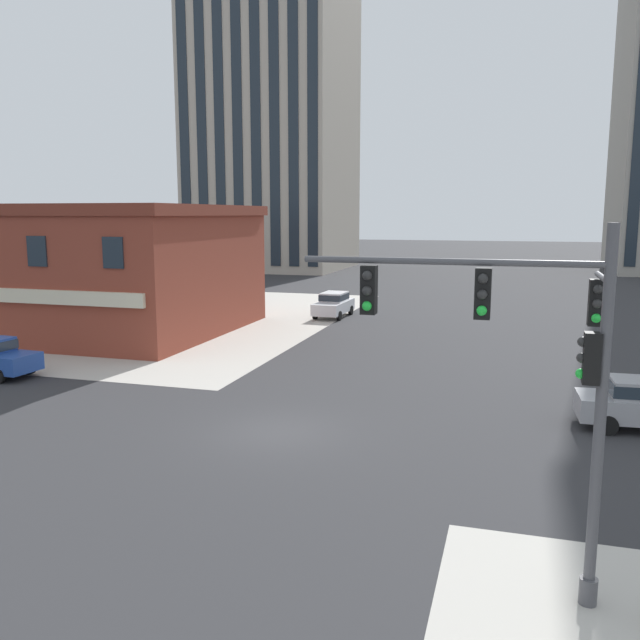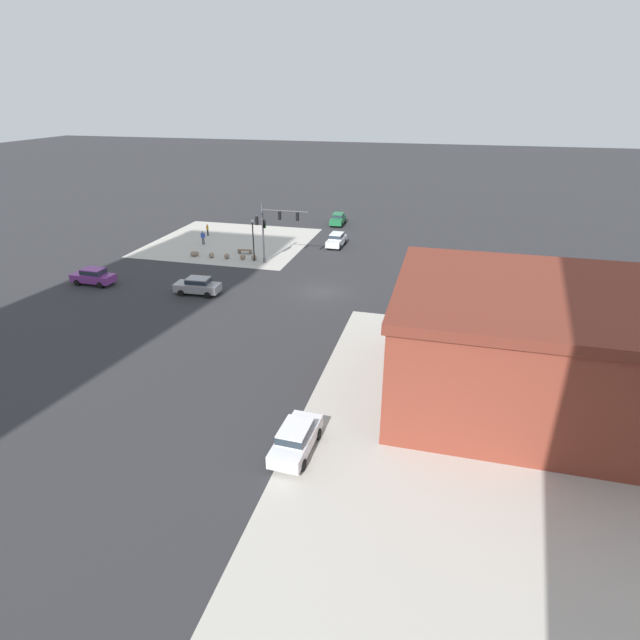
{
  "view_description": "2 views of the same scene",
  "coord_description": "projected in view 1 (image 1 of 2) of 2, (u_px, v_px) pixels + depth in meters",
  "views": [
    {
      "loc": [
        7.18,
        -19.28,
        6.97
      ],
      "look_at": [
        1.03,
        1.39,
        3.5
      ],
      "focal_mm": 37.08,
      "sensor_mm": 36.0,
      "label": 1
    },
    {
      "loc": [
        -11.47,
        44.94,
        18.07
      ],
      "look_at": [
        -3.08,
        12.41,
        2.74
      ],
      "focal_mm": 28.17,
      "sensor_mm": 36.0,
      "label": 2
    }
  ],
  "objects": [
    {
      "name": "traffic_signal_main",
      "position": [
        542.0,
        362.0,
        11.72
      ],
      "size": [
        5.5,
        2.09,
        6.83
      ],
      "color": "#4C4C51",
      "rests_on": "ground"
    },
    {
      "name": "sidewalk_far_corner",
      "position": [
        107.0,
        315.0,
        45.93
      ],
      "size": [
        32.0,
        32.0,
        0.02
      ],
      "primitive_type": "cube",
      "color": "#B7B2A8",
      "rests_on": "ground"
    },
    {
      "name": "storefront_block_near_corner",
      "position": [
        59.0,
        267.0,
        40.57
      ],
      "size": [
        21.94,
        14.46,
        7.48
      ],
      "color": "brown",
      "rests_on": "ground"
    },
    {
      "name": "car_main_northbound_near",
      "position": [
        334.0,
        304.0,
        45.08
      ],
      "size": [
        2.03,
        4.47,
        1.68
      ],
      "color": "silver",
      "rests_on": "ground"
    },
    {
      "name": "ground_plane",
      "position": [
        277.0,
        432.0,
        21.38
      ],
      "size": [
        320.0,
        320.0,
        0.0
      ],
      "primitive_type": "plane",
      "color": "#2D2D30"
    },
    {
      "name": "residential_tower_skyline_left",
      "position": [
        274.0,
        61.0,
        82.23
      ],
      "size": [
        18.38,
        18.55,
        51.61
      ],
      "color": "#B2A899",
      "rests_on": "ground"
    }
  ]
}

